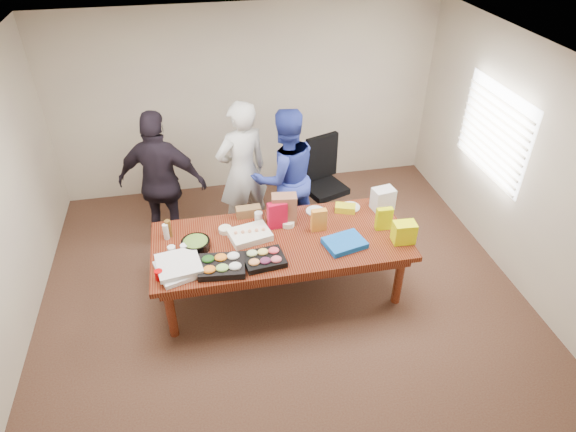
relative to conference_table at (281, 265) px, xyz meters
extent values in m
cube|color=#47301E|center=(0.00, 0.00, -0.39)|extent=(5.50, 5.00, 0.02)
cube|color=white|center=(0.00, 0.00, 2.33)|extent=(5.50, 5.00, 0.02)
cube|color=beige|center=(0.00, 2.50, 0.98)|extent=(5.50, 0.04, 2.70)
cube|color=beige|center=(0.00, -2.50, 0.98)|extent=(5.50, 0.04, 2.70)
cube|color=beige|center=(2.75, 0.00, 0.98)|extent=(0.04, 5.00, 2.70)
cube|color=white|center=(2.72, 0.60, 1.12)|extent=(0.03, 1.40, 1.10)
cube|color=beige|center=(2.68, 0.60, 1.12)|extent=(0.04, 1.36, 1.00)
cube|color=#4C1C0F|center=(0.00, 0.00, 0.00)|extent=(2.80, 1.20, 0.75)
cube|color=black|center=(0.85, 1.28, 0.20)|extent=(0.75, 0.75, 1.15)
imported|color=silver|center=(-0.26, 1.22, 0.57)|extent=(0.80, 0.66, 1.89)
imported|color=#28389D|center=(0.26, 1.04, 0.53)|extent=(1.00, 0.84, 1.82)
imported|color=black|center=(-1.26, 1.16, 0.56)|extent=(1.18, 0.75, 1.87)
cube|color=black|center=(-0.68, -0.36, 0.41)|extent=(0.50, 0.41, 0.07)
cube|color=black|center=(-0.24, -0.34, 0.41)|extent=(0.45, 0.37, 0.06)
cube|color=white|center=(-0.33, 0.10, 0.41)|extent=(0.50, 0.42, 0.08)
cylinder|color=black|center=(-0.92, 0.03, 0.42)|extent=(0.35, 0.35, 0.10)
cube|color=blue|center=(0.66, -0.24, 0.41)|extent=(0.48, 0.40, 0.06)
cube|color=#B90729|center=(0.01, 0.24, 0.53)|extent=(0.22, 0.11, 0.32)
cube|color=#CADB01|center=(1.17, -0.03, 0.51)|extent=(0.18, 0.08, 0.27)
cube|color=orange|center=(0.45, 0.09, 0.51)|extent=(0.17, 0.08, 0.27)
cylinder|color=silver|center=(-0.19, 0.35, 0.45)|extent=(0.10, 0.10, 0.14)
cylinder|color=orange|center=(-0.01, 0.27, 0.46)|extent=(0.08, 0.08, 0.18)
cylinder|color=brown|center=(-1.20, 0.30, 0.48)|extent=(0.09, 0.09, 0.21)
cylinder|color=silver|center=(-1.23, 0.26, 0.47)|extent=(0.07, 0.07, 0.19)
cube|color=yellow|center=(0.85, 0.39, 0.41)|extent=(0.27, 0.21, 0.08)
cube|color=brown|center=(-0.29, 0.52, 0.43)|extent=(0.29, 0.13, 0.11)
cube|color=brown|center=(0.10, 0.30, 0.56)|extent=(0.30, 0.20, 0.36)
cylinder|color=#BC0001|center=(-1.30, -0.39, 0.43)|extent=(0.10, 0.10, 0.11)
cylinder|color=white|center=(-1.04, -0.03, 0.43)|extent=(0.10, 0.10, 0.11)
cylinder|color=white|center=(-1.17, -0.04, 0.43)|extent=(0.10, 0.10, 0.11)
cube|color=white|center=(-1.10, -0.31, 0.40)|extent=(0.54, 0.54, 0.05)
cube|color=silver|center=(-1.10, -0.29, 0.45)|extent=(0.49, 0.49, 0.05)
cylinder|color=white|center=(0.94, 0.45, 0.38)|extent=(0.24, 0.24, 0.01)
cylinder|color=silver|center=(0.50, 0.45, 0.38)|extent=(0.27, 0.27, 0.01)
cylinder|color=white|center=(0.13, 0.24, 0.41)|extent=(0.18, 0.18, 0.06)
cylinder|color=#F1E9CA|center=(-0.58, 0.26, 0.40)|extent=(0.16, 0.16, 0.06)
cube|color=white|center=(1.30, 0.35, 0.51)|extent=(0.28, 0.22, 0.27)
cube|color=#EDF906|center=(1.30, -0.30, 0.49)|extent=(0.25, 0.18, 0.24)
camera|label=1|loc=(-0.78, -4.25, 3.73)|focal=31.03mm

